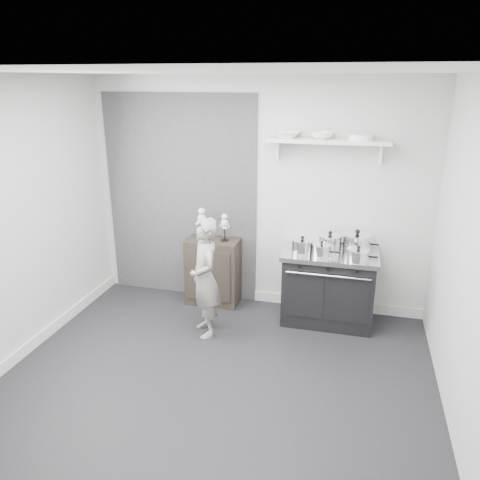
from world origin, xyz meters
The scene contains 16 objects.
ground centered at (0.00, 0.00, 0.00)m, with size 4.00×4.00×0.00m, color black.
room_shell centered at (-0.09, 0.15, 1.64)m, with size 4.02×3.62×2.71m.
wall_shelf centered at (0.80, 1.68, 2.01)m, with size 1.30×0.26×0.24m.
stove centered at (0.91, 1.48, 0.42)m, with size 1.05×0.65×0.84m.
side_cabinet centered at (-0.49, 1.61, 0.41)m, with size 0.63×0.37×0.82m, color black.
child centered at (-0.35, 0.86, 0.65)m, with size 0.48×0.31×1.31m, color gray.
pot_front_left centered at (0.61, 1.36, 0.92)m, with size 0.32×0.23×0.20m.
pot_back_left centered at (0.89, 1.57, 0.92)m, with size 0.35×0.27×0.22m.
pot_back_right centered at (1.18, 1.59, 0.94)m, with size 0.40×0.31×0.25m.
pot_front_right centered at (1.21, 1.28, 0.90)m, with size 0.32×0.23×0.17m.
pot_front_center centered at (0.82, 1.33, 0.91)m, with size 0.29×0.21×0.17m.
skeleton_full centered at (-0.62, 1.61, 1.04)m, with size 0.12×0.08×0.44m, color beige, non-canonical shape.
skeleton_torso centered at (-0.34, 1.61, 1.01)m, with size 0.11×0.07×0.38m, color beige, non-canonical shape.
bowl_large centered at (0.36, 1.67, 2.08)m, with size 0.29×0.29×0.07m, color white.
bowl_small centered at (0.73, 1.67, 2.08)m, with size 0.24×0.24×0.07m, color white.
plate_stack centered at (1.13, 1.67, 2.07)m, with size 0.25×0.25×0.06m, color white.
Camera 1 is at (1.14, -3.44, 2.65)m, focal length 35.00 mm.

